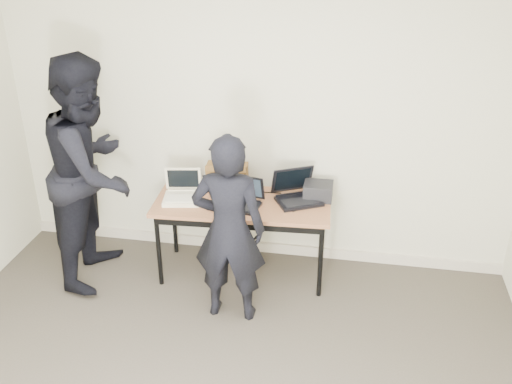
% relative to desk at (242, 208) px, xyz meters
% --- Properties ---
extents(room, '(4.60, 4.60, 2.80)m').
position_rel_desk_xyz_m(room, '(0.06, -1.85, 0.69)').
color(room, '#3E372F').
rests_on(room, ground).
extents(desk, '(1.53, 0.73, 0.72)m').
position_rel_desk_xyz_m(desk, '(0.00, 0.00, 0.00)').
color(desk, brown).
rests_on(desk, ground).
extents(laptop_beige, '(0.36, 0.35, 0.25)m').
position_rel_desk_xyz_m(laptop_beige, '(-0.52, -0.03, 0.11)').
color(laptop_beige, beige).
rests_on(laptop_beige, desk).
extents(laptop_center, '(0.36, 0.35, 0.24)m').
position_rel_desk_xyz_m(laptop_center, '(0.01, -0.04, 0.11)').
color(laptop_center, black).
rests_on(laptop_center, desk).
extents(laptop_right, '(0.48, 0.48, 0.27)m').
position_rel_desk_xyz_m(laptop_right, '(0.45, 0.13, 0.12)').
color(laptop_right, black).
rests_on(laptop_right, desk).
extents(leather_satchel, '(0.37, 0.20, 0.25)m').
position_rel_desk_xyz_m(leather_satchel, '(-0.18, 0.23, 0.19)').
color(leather_satchel, brown).
rests_on(leather_satchel, desk).
extents(tissue, '(0.14, 0.11, 0.08)m').
position_rel_desk_xyz_m(tissue, '(-0.15, 0.23, 0.34)').
color(tissue, white).
rests_on(tissue, leather_satchel).
extents(equipment_box, '(0.25, 0.21, 0.14)m').
position_rel_desk_xyz_m(equipment_box, '(0.63, 0.19, 0.13)').
color(equipment_box, black).
rests_on(equipment_box, desk).
extents(power_brick, '(0.09, 0.06, 0.03)m').
position_rel_desk_xyz_m(power_brick, '(-0.22, -0.17, 0.08)').
color(power_brick, black).
rests_on(power_brick, desk).
extents(cables, '(1.16, 0.39, 0.01)m').
position_rel_desk_xyz_m(cables, '(-0.02, 0.03, 0.06)').
color(cables, silver).
rests_on(cables, desk).
extents(person_typist, '(0.57, 0.38, 1.55)m').
position_rel_desk_xyz_m(person_typist, '(0.01, -0.57, 0.12)').
color(person_typist, black).
rests_on(person_typist, ground).
extents(person_observer, '(0.78, 0.98, 1.98)m').
position_rel_desk_xyz_m(person_observer, '(-1.25, -0.17, 0.33)').
color(person_observer, black).
rests_on(person_observer, ground).
extents(baseboard, '(4.50, 0.03, 0.10)m').
position_rel_desk_xyz_m(baseboard, '(0.06, 0.39, -0.61)').
color(baseboard, '#BDB29D').
rests_on(baseboard, ground).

